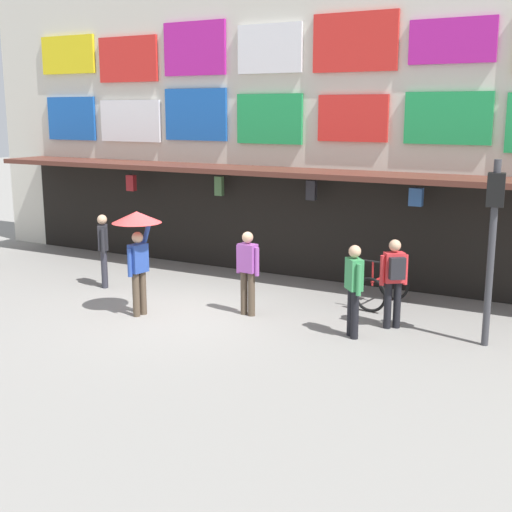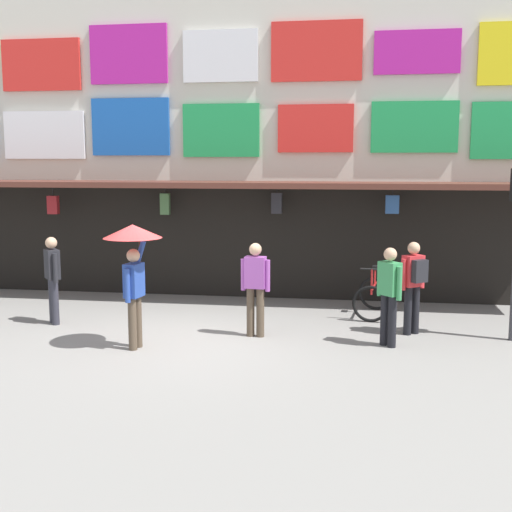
% 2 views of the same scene
% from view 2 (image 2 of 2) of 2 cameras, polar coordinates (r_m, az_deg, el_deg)
% --- Properties ---
extents(ground_plane, '(80.00, 80.00, 0.00)m').
position_cam_2_polar(ground_plane, '(11.38, -7.08, -7.55)').
color(ground_plane, gray).
extents(shopfront, '(18.00, 2.60, 8.00)m').
position_cam_2_polar(shopfront, '(15.41, -2.61, 11.52)').
color(shopfront, beige).
rests_on(shopfront, ground).
extents(bicycle_parked, '(0.86, 1.24, 1.05)m').
position_cam_2_polar(bicycle_parked, '(13.33, 10.27, -3.53)').
color(bicycle_parked, black).
rests_on(bicycle_parked, ground).
extents(pedestrian_with_umbrella, '(0.96, 0.96, 2.08)m').
position_cam_2_polar(pedestrian_with_umbrella, '(10.81, -10.72, 0.42)').
color(pedestrian_with_umbrella, brown).
rests_on(pedestrian_with_umbrella, ground).
extents(pedestrian_in_red, '(0.53, 0.25, 1.68)m').
position_cam_2_polar(pedestrian_in_red, '(11.48, -0.05, -2.49)').
color(pedestrian_in_red, brown).
rests_on(pedestrian_in_red, ground).
extents(pedestrian_in_purple, '(0.48, 0.47, 1.68)m').
position_cam_2_polar(pedestrian_in_purple, '(11.95, 13.65, -2.12)').
color(pedestrian_in_purple, black).
rests_on(pedestrian_in_purple, ground).
extents(pedestrian_in_yellow, '(0.41, 0.41, 1.68)m').
position_cam_2_polar(pedestrian_in_yellow, '(11.11, 11.60, -3.03)').
color(pedestrian_in_yellow, black).
rests_on(pedestrian_in_yellow, ground).
extents(pedestrian_in_green, '(0.40, 0.42, 1.68)m').
position_cam_2_polar(pedestrian_in_green, '(12.98, -17.41, -1.61)').
color(pedestrian_in_green, '#2D2D38').
rests_on(pedestrian_in_green, ground).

